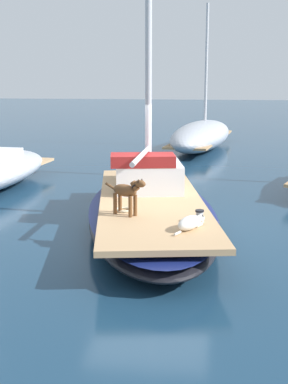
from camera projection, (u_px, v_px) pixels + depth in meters
ground_plane at (151, 230)px, 11.03m from camera, size 120.00×120.00×0.00m
sailboat_main at (151, 214)px, 10.96m from camera, size 3.83×7.58×0.66m
cabin_house at (147, 172)px, 11.91m from camera, size 1.79×2.45×0.84m
dog_white at (191, 222)px, 8.72m from camera, size 0.51×0.89×0.22m
dog_brown at (127, 192)px, 9.51m from camera, size 0.84×0.56×0.70m
deck_winch at (200, 216)px, 9.13m from camera, size 0.16×0.16×0.21m
coiled_rope at (124, 210)px, 9.89m from camera, size 0.32×0.32×0.04m
moored_boat_far_astern at (201, 135)px, 22.88m from camera, size 3.20×7.93×6.07m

